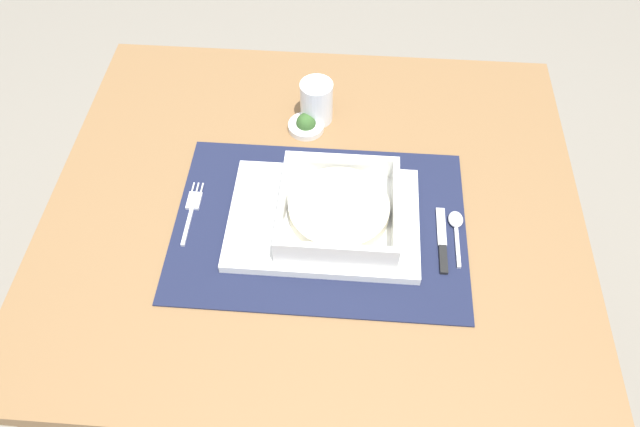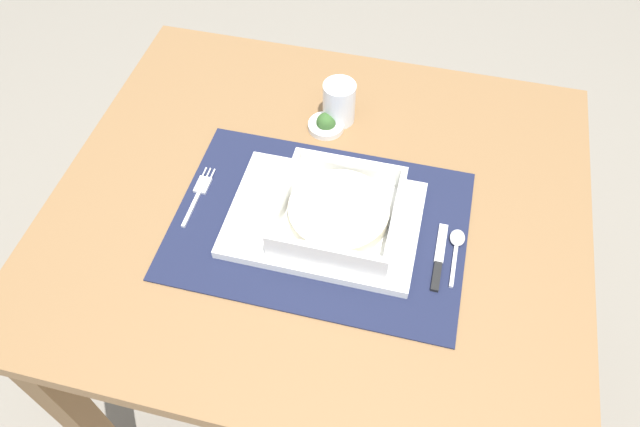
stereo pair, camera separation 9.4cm
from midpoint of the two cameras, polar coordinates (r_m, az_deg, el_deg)
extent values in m
plane|color=gray|center=(1.63, -2.06, -14.98)|extent=(6.00, 6.00, 0.00)
cube|color=brown|center=(1.00, -3.23, 0.48)|extent=(0.89, 0.78, 0.03)
cube|color=brown|center=(1.58, -15.70, 3.08)|extent=(0.05, 0.05, 0.70)
cube|color=brown|center=(1.53, 13.78, 1.44)|extent=(0.05, 0.05, 0.70)
cube|color=#191E38|center=(0.96, -2.79, -1.21)|extent=(0.47, 0.33, 0.00)
cube|color=white|center=(0.96, -2.43, -0.69)|extent=(0.31, 0.22, 0.02)
cube|color=white|center=(0.94, -1.04, -0.46)|extent=(0.19, 0.19, 0.01)
cube|color=white|center=(0.93, -6.49, 0.80)|extent=(0.01, 0.19, 0.04)
cube|color=white|center=(0.92, 4.43, 0.16)|extent=(0.01, 0.19, 0.04)
cube|color=white|center=(0.87, -1.55, -4.12)|extent=(0.17, 0.01, 0.04)
cube|color=white|center=(0.98, -0.62, 4.59)|extent=(0.17, 0.01, 0.04)
cylinder|color=beige|center=(0.93, -1.05, 0.18)|extent=(0.16, 0.16, 0.02)
cube|color=silver|center=(0.99, -15.34, -1.44)|extent=(0.01, 0.07, 0.00)
cube|color=silver|center=(1.02, -14.64, 1.03)|extent=(0.02, 0.04, 0.00)
cylinder|color=silver|center=(1.04, -14.71, 2.25)|extent=(0.00, 0.02, 0.00)
cylinder|color=silver|center=(1.03, -14.30, 2.23)|extent=(0.00, 0.02, 0.00)
cylinder|color=silver|center=(1.03, -13.89, 2.21)|extent=(0.00, 0.02, 0.00)
cube|color=silver|center=(0.95, 10.37, -3.44)|extent=(0.01, 0.07, 0.00)
ellipsoid|color=silver|center=(0.97, 10.28, -0.73)|extent=(0.02, 0.03, 0.01)
cube|color=black|center=(0.93, 8.99, -4.59)|extent=(0.01, 0.05, 0.01)
cube|color=silver|center=(0.96, 8.91, -1.44)|extent=(0.01, 0.07, 0.00)
cylinder|color=white|center=(1.10, -2.82, 10.58)|extent=(0.06, 0.06, 0.08)
cylinder|color=gold|center=(1.11, -2.78, 9.86)|extent=(0.05, 0.05, 0.04)
cylinder|color=white|center=(1.10, -3.80, 8.24)|extent=(0.07, 0.07, 0.01)
sphere|color=#335926|center=(1.10, -3.83, 8.57)|extent=(0.04, 0.04, 0.04)
camera|label=1|loc=(0.05, -92.87, -3.80)|focal=33.21mm
camera|label=2|loc=(0.05, 87.13, 3.80)|focal=33.21mm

